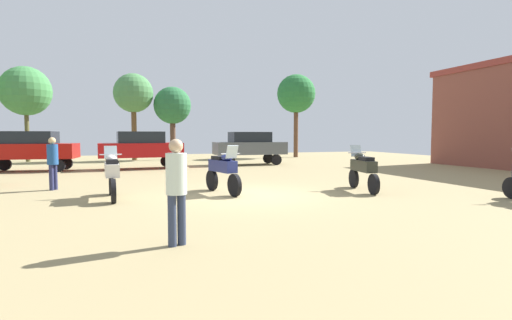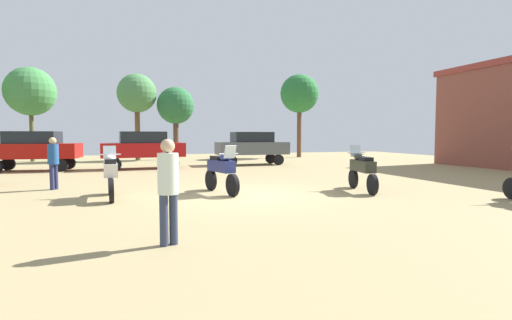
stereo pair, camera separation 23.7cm
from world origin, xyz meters
The scene contains 13 objects.
ground_plane centered at (0.00, 0.00, 0.01)m, with size 44.00×52.00×0.02m.
motorcycle_3 centered at (-0.64, 0.60, 0.76)m, with size 0.77×2.15×1.51m.
motorcycle_4 centered at (-3.87, 0.61, 0.75)m, with size 0.62×2.23×1.49m.
motorcycle_7 centered at (3.81, -0.26, 0.75)m, with size 0.70×2.22×1.47m.
car_1 centered at (-2.82, 10.59, 1.19)m, with size 4.43×2.14×2.00m.
car_2 centered at (3.59, 11.52, 1.19)m, with size 4.31×1.82×2.00m.
car_3 centered at (-8.13, 10.83, 1.19)m, with size 4.46×2.22×2.00m.
person_1 centered at (-2.65, -4.73, 1.04)m, with size 0.44×0.44×1.75m.
person_2 centered at (-5.79, 3.06, 1.04)m, with size 0.47×0.47×1.74m.
tree_2 centered at (-10.01, 18.75, 4.78)m, with size 3.29×3.29×6.43m.
tree_3 centered at (-3.07, 18.20, 4.77)m, with size 2.78×2.78×6.21m.
tree_4 centered at (9.58, 18.14, 5.15)m, with size 3.12×3.12×6.74m.
tree_5 centered at (-0.36, 18.02, 3.95)m, with size 2.71×2.71×5.35m.
Camera 2 is at (-3.12, -11.14, 1.83)m, focal length 27.16 mm.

